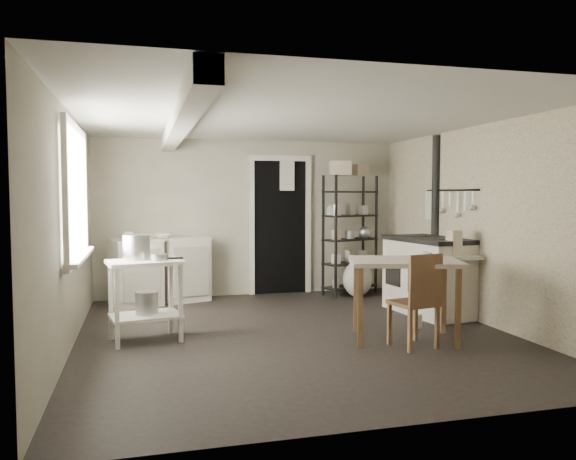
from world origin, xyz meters
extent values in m
plane|color=black|center=(0.00, 0.00, 0.00)|extent=(5.00, 5.00, 0.00)
plane|color=beige|center=(0.00, 0.00, 2.30)|extent=(5.00, 5.00, 0.00)
cube|color=#B0AA96|center=(0.00, 2.50, 1.15)|extent=(4.50, 0.02, 2.30)
cube|color=#B0AA96|center=(0.00, -2.50, 1.15)|extent=(4.50, 0.02, 2.30)
cube|color=#B0AA96|center=(-2.25, 0.00, 1.15)|extent=(0.02, 5.00, 2.30)
cube|color=#B0AA96|center=(2.25, 0.00, 1.15)|extent=(0.02, 5.00, 2.30)
cylinder|color=#B8B9BB|center=(-1.63, 0.19, 0.94)|extent=(0.28, 0.28, 0.29)
cylinder|color=#B8B9BB|center=(-1.41, 0.03, 0.85)|extent=(0.23, 0.23, 0.10)
cylinder|color=#B8B9BB|center=(-1.54, 0.11, 0.39)|extent=(0.29, 0.29, 0.25)
imported|color=white|center=(-1.29, 2.13, 0.96)|extent=(0.32, 0.32, 0.08)
imported|color=white|center=(-1.74, 2.06, 0.97)|extent=(0.16, 0.16, 0.10)
imported|color=white|center=(1.13, 2.18, 1.36)|extent=(0.10, 0.10, 0.18)
cube|color=beige|center=(1.26, 2.08, 2.01)|extent=(0.35, 0.33, 0.21)
cube|color=beige|center=(1.59, 2.18, 1.99)|extent=(0.33, 0.32, 0.16)
cube|color=beige|center=(1.93, 0.05, 1.01)|extent=(0.14, 0.21, 0.29)
imported|color=white|center=(1.19, -0.68, 0.81)|extent=(0.12, 0.12, 0.09)
ellipsoid|color=silver|center=(1.48, 1.90, 0.24)|extent=(0.53, 0.48, 0.53)
cylinder|color=white|center=(1.40, -0.08, 0.08)|extent=(0.15, 0.15, 0.16)
camera|label=1|loc=(-1.59, -5.72, 1.49)|focal=35.00mm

